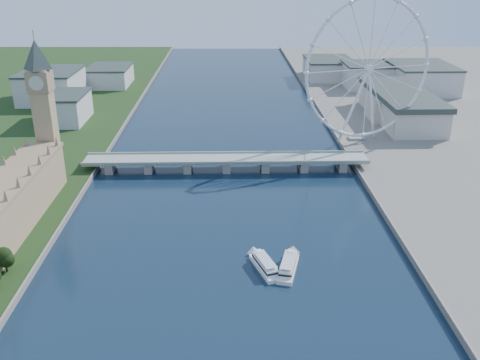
{
  "coord_description": "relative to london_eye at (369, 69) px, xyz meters",
  "views": [
    {
      "loc": [
        1.15,
        -91.31,
        151.32
      ],
      "look_at": [
        8.4,
        210.0,
        27.78
      ],
      "focal_mm": 40.0,
      "sensor_mm": 36.0,
      "label": 1
    }
  ],
  "objects": [
    {
      "name": "big_ben",
      "position": [
        -247.98,
        -77.08,
        -0.95
      ],
      "size": [
        20.02,
        20.02,
        110.0
      ],
      "color": "tan",
      "rests_on": "ground"
    },
    {
      "name": "westminster_bridge",
      "position": [
        -119.98,
        -55.08,
        -60.89
      ],
      "size": [
        220.0,
        22.0,
        9.5
      ],
      "color": "gray",
      "rests_on": "ground"
    },
    {
      "name": "london_eye",
      "position": [
        0.0,
        0.0,
        0.0
      ],
      "size": [
        113.6,
        39.12,
        124.3
      ],
      "color": "silver",
      "rests_on": "ground"
    },
    {
      "name": "county_hall",
      "position": [
        55.02,
        74.92,
        -67.52
      ],
      "size": [
        54.0,
        144.0,
        35.0
      ],
      "primitive_type": null,
      "color": "beige",
      "rests_on": "ground"
    },
    {
      "name": "city_skyline",
      "position": [
        -80.75,
        205.0,
        -50.56
      ],
      "size": [
        505.0,
        280.0,
        32.0
      ],
      "color": "beige",
      "rests_on": "ground"
    },
    {
      "name": "tour_boat_near",
      "position": [
        -99.75,
        -202.96,
        -67.52
      ],
      "size": [
        17.5,
        32.2,
        6.92
      ],
      "primitive_type": null,
      "rotation": [
        0.0,
        0.0,
        0.32
      ],
      "color": "white",
      "rests_on": "ground"
    },
    {
      "name": "tour_boat_far",
      "position": [
        -87.56,
        -204.12,
        -67.52
      ],
      "size": [
        16.23,
        33.41,
        7.18
      ],
      "primitive_type": null,
      "rotation": [
        0.0,
        0.0,
        -0.26
      ],
      "color": "silver",
      "rests_on": "ground"
    }
  ]
}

